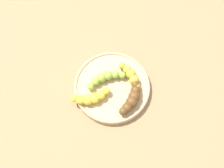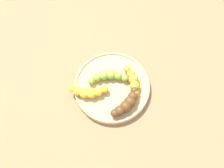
# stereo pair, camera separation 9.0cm
# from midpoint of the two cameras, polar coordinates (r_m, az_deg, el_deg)

# --- Properties ---
(ground_plane) EXTENTS (2.40, 2.40, 0.00)m
(ground_plane) POSITION_cam_midpoint_polar(r_m,az_deg,el_deg) (0.93, 2.73, -1.20)
(ground_plane) COLOR #936D47
(fruit_bowl) EXTENTS (0.24, 0.24, 0.02)m
(fruit_bowl) POSITION_cam_midpoint_polar(r_m,az_deg,el_deg) (0.92, 2.76, -0.94)
(fruit_bowl) COLOR tan
(fruit_bowl) RESTS_ON ground_plane
(banana_green) EXTENTS (0.12, 0.05, 0.03)m
(banana_green) POSITION_cam_midpoint_polar(r_m,az_deg,el_deg) (0.91, 1.94, 1.15)
(banana_green) COLOR #8CAD38
(banana_green) RESTS_ON fruit_bowl
(banana_yellow) EXTENTS (0.12, 0.06, 0.03)m
(banana_yellow) POSITION_cam_midpoint_polar(r_m,az_deg,el_deg) (0.89, -1.84, -1.88)
(banana_yellow) COLOR yellow
(banana_yellow) RESTS_ON fruit_bowl
(banana_overripe) EXTENTS (0.10, 0.08, 0.04)m
(banana_overripe) POSITION_cam_midpoint_polar(r_m,az_deg,el_deg) (0.88, 5.81, -4.18)
(banana_overripe) COLOR #593819
(banana_overripe) RESTS_ON fruit_bowl
(banana_spotted) EXTENTS (0.04, 0.12, 0.03)m
(banana_spotted) POSITION_cam_midpoint_polar(r_m,az_deg,el_deg) (0.91, 6.92, -0.16)
(banana_spotted) COLOR gold
(banana_spotted) RESTS_ON fruit_bowl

